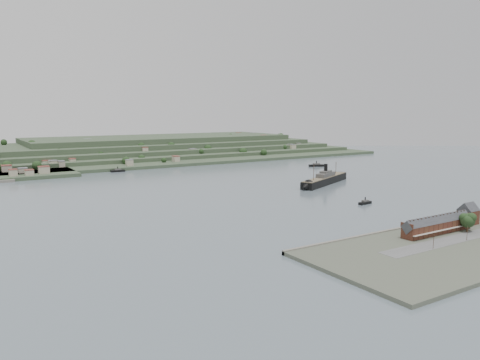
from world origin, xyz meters
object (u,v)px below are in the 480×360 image
steamship (324,180)px  tugboat (365,202)px  fig_tree (468,220)px  terrace_row (437,225)px  gabled_building (468,214)px

steamship → tugboat: 102.72m
steamship → fig_tree: bearing=-107.3°
tugboat → fig_tree: 100.50m
steamship → fig_tree: (-59.98, -192.39, 4.65)m
terrace_row → steamship: bearing=66.9°
terrace_row → gabled_building: gabled_building is taller
terrace_row → gabled_building: 37.74m
gabled_building → tugboat: gabled_building is taller
gabled_building → steamship: (41.26, 180.57, -3.66)m
terrace_row → tugboat: size_ratio=4.16×
tugboat → fig_tree: size_ratio=1.14×
fig_tree → gabled_building: bearing=32.3°
terrace_row → fig_tree: fig_tree is taller
gabled_building → tugboat: size_ratio=1.06×
tugboat → steamship: bearing=66.1°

